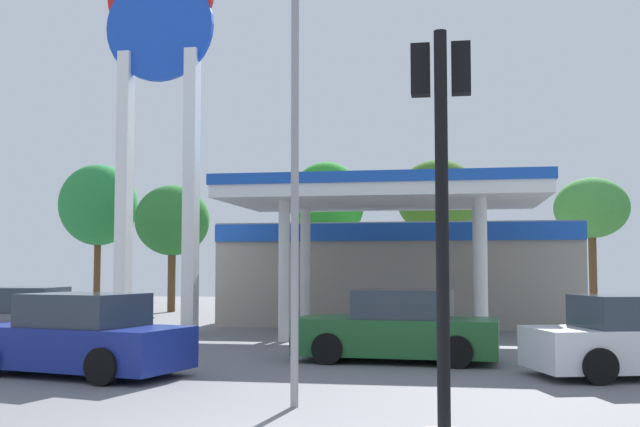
# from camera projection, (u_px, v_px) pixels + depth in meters

# --- Properties ---
(gas_station) EXTENTS (12.49, 12.52, 4.62)m
(gas_station) POSITION_uv_depth(u_px,v_px,m) (399.00, 267.00, 28.74)
(gas_station) COLOR gray
(gas_station) RESTS_ON ground
(station_pole_sign) EXTENTS (3.60, 0.56, 12.79)m
(station_pole_sign) POSITION_uv_depth(u_px,v_px,m) (159.00, 83.00, 25.38)
(station_pole_sign) COLOR white
(station_pole_sign) RESTS_ON ground
(car_1) EXTENTS (4.56, 2.27, 1.59)m
(car_1) POSITION_uv_depth(u_px,v_px,m) (398.00, 329.00, 17.41)
(car_1) COLOR black
(car_1) RESTS_ON ground
(car_2) EXTENTS (4.55, 2.30, 1.58)m
(car_2) POSITION_uv_depth(u_px,v_px,m) (13.00, 321.00, 19.80)
(car_2) COLOR black
(car_2) RESTS_ON ground
(car_4) EXTENTS (4.71, 2.83, 1.58)m
(car_4) POSITION_uv_depth(u_px,v_px,m) (78.00, 338.00, 15.22)
(car_4) COLOR black
(car_4) RESTS_ON ground
(traffic_signal_0) EXTENTS (0.68, 0.70, 4.65)m
(traffic_signal_0) POSITION_uv_depth(u_px,v_px,m) (443.00, 307.00, 8.32)
(traffic_signal_0) COLOR silver
(traffic_signal_0) RESTS_ON ground
(tree_0) EXTENTS (3.85, 3.85, 7.20)m
(tree_0) POSITION_uv_depth(u_px,v_px,m) (98.00, 205.00, 38.98)
(tree_0) COLOR brown
(tree_0) RESTS_ON ground
(tree_1) EXTENTS (3.48, 3.48, 5.94)m
(tree_1) POSITION_uv_depth(u_px,v_px,m) (172.00, 221.00, 36.80)
(tree_1) COLOR brown
(tree_1) RESTS_ON ground
(tree_2) EXTENTS (3.41, 3.41, 6.81)m
(tree_2) POSITION_uv_depth(u_px,v_px,m) (327.00, 203.00, 35.21)
(tree_2) COLOR brown
(tree_2) RESTS_ON ground
(tree_3) EXTENTS (3.94, 3.94, 7.09)m
(tree_3) POSITION_uv_depth(u_px,v_px,m) (438.00, 198.00, 36.45)
(tree_3) COLOR brown
(tree_3) RESTS_ON ground
(tree_4) EXTENTS (3.33, 3.33, 6.13)m
(tree_4) POSITION_uv_depth(u_px,v_px,m) (591.00, 209.00, 35.31)
(tree_4) COLOR brown
(tree_4) RESTS_ON ground
(corner_streetlamp) EXTENTS (0.24, 1.48, 7.64)m
(corner_streetlamp) POSITION_uv_depth(u_px,v_px,m) (292.00, 105.00, 11.83)
(corner_streetlamp) COLOR gray
(corner_streetlamp) RESTS_ON ground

